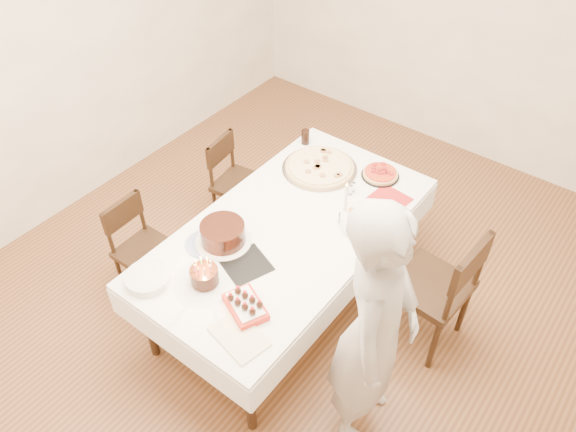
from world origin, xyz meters
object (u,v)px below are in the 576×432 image
Objects in this scene: person at (375,332)px; pasta_bowl at (362,220)px; pizza_pepperoni at (380,174)px; cola_glass at (305,137)px; chair_left_savory at (240,184)px; layer_cake at (223,234)px; pizza_white at (320,167)px; birthday_cake at (204,272)px; chair_left_dessert at (146,251)px; taper_candle at (345,202)px; strawberry_box at (245,306)px; chair_right_savory at (430,286)px; dining_table at (288,265)px.

person is 6.12× the size of pasta_bowl.
cola_glass reaches higher than pizza_pepperoni.
pizza_pepperoni is at bearing -167.18° from chair_left_savory.
pizza_pepperoni is 0.76× the size of layer_cake.
pizza_pepperoni is 0.97× the size of pasta_bowl.
pizza_white is 3.30× the size of birthday_cake.
chair_left_dessert is 4.65× the size of birthday_cake.
chair_left_dessert is at bearing 77.07° from person.
birthday_cake reaches higher than pasta_bowl.
taper_candle reaches higher than pizza_white.
strawberry_box is (0.33, -0.01, -0.06)m from birthday_cake.
pasta_bowl is (0.58, -0.33, 0.03)m from pizza_white.
pasta_bowl is 1.02m from cola_glass.
person reaches higher than chair_right_savory.
birthday_cake is (-1.05, -0.22, -0.04)m from person.
taper_candle is at bearing -171.01° from chair_right_savory.
taper_candle is 1.98× the size of birthday_cake.
taper_candle is 0.83m from layer_cake.
chair_left_savory is 2.07m from person.
chair_left_dessert is at bearing -128.08° from pizza_pepperoni.
person is at bearing -84.90° from chair_right_savory.
layer_cake reaches higher than dining_table.
pasta_bowl is 2.41× the size of cola_glass.
pizza_pepperoni is at bearing 107.66° from pasta_bowl.
person is (1.83, 0.08, 0.49)m from chair_left_dessert.
pizza_white is (-1.14, 1.11, -0.12)m from person.
chair_left_dessert is 1.51m from taper_candle.
chair_left_savory is 1.00× the size of chair_left_dessert.
dining_table is at bearing -60.49° from cola_glass.
chair_right_savory is 0.57× the size of person.
strawberry_box reaches higher than pizza_pepperoni.
chair_left_savory is at bearing 151.81° from dining_table.
dining_table is 6.25× the size of taper_candle.
pizza_pepperoni is at bearing 13.80° from person.
pasta_bowl reaches higher than chair_left_dessert.
chair_left_savory is 1.62m from strawberry_box.
cola_glass is at bearing 142.39° from taper_candle.
person is 6.48× the size of strawberry_box.
pasta_bowl is (-0.56, 0.78, -0.08)m from person.
person is 10.28× the size of birthday_cake.
person is (1.79, -0.92, 0.48)m from chair_left_savory.
chair_right_savory reaches higher than chair_left_dessert.
person is 1.52m from pizza_pepperoni.
strawberry_box is (-0.71, -1.03, 0.28)m from chair_right_savory.
layer_cake reaches higher than pasta_bowl.
chair_right_savory is (0.93, 0.34, 0.13)m from dining_table.
cola_glass is (-1.41, 0.52, 0.31)m from chair_right_savory.
birthday_cake is at bearing -131.24° from chair_right_savory.
chair_left_savory is 0.45× the size of person.
person is (0.94, -0.46, 0.51)m from dining_table.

